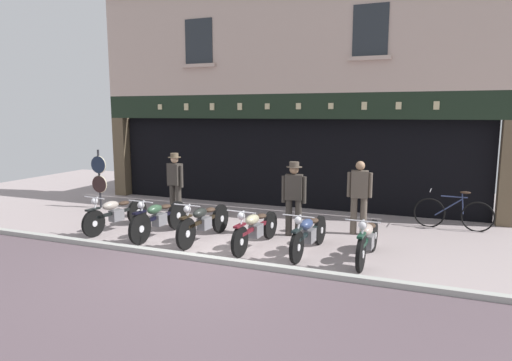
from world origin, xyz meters
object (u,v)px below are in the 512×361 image
object	(u,v)px
motorcycle_center_left	(204,221)
shopkeeper_center	(294,195)
motorcycle_far_left	(116,213)
motorcycle_right	(368,239)
motorcycle_left	(159,218)
motorcycle_center_right	(309,233)
salesman_right	(359,194)
motorcycle_center	(255,228)
advert_board_near	(345,143)
leaning_bicycle	(453,213)
tyre_sign_pole	(99,175)
advert_board_far	(383,144)
salesman_left	(175,182)

from	to	relation	value
motorcycle_center_left	shopkeeper_center	world-z (taller)	shopkeeper_center
motorcycle_center_left	motorcycle_far_left	bearing A→B (deg)	2.90
motorcycle_right	motorcycle_left	bearing A→B (deg)	2.94
motorcycle_center_left	motorcycle_right	xyz separation A→B (m)	(3.50, -0.06, -0.01)
motorcycle_center_right	salesman_right	distance (m)	1.99
motorcycle_center	motorcycle_right	size ratio (longest dim) A/B	1.05
motorcycle_far_left	motorcycle_center_right	size ratio (longest dim) A/B	1.00
advert_board_near	shopkeeper_center	bearing A→B (deg)	-100.73
motorcycle_center_right	advert_board_near	size ratio (longest dim) A/B	1.97
motorcycle_center_left	advert_board_near	xyz separation A→B (m)	(2.28, 4.12, 1.51)
leaning_bicycle	advert_board_near	bearing A→B (deg)	72.66
shopkeeper_center	tyre_sign_pole	xyz separation A→B (m)	(-6.17, 0.81, 0.02)
leaning_bicycle	motorcycle_center_right	bearing A→B (deg)	141.44
motorcycle_left	motorcycle_center_right	distance (m)	3.45
shopkeeper_center	advert_board_far	bearing A→B (deg)	-125.79
salesman_left	advert_board_far	size ratio (longest dim) A/B	1.60
motorcycle_center_left	leaning_bicycle	distance (m)	5.96
salesman_right	advert_board_near	bearing A→B (deg)	-78.81
motorcycle_center_left	advert_board_far	distance (m)	5.49
advert_board_near	motorcycle_center_left	bearing A→B (deg)	-118.98
motorcycle_far_left	motorcycle_center_left	distance (m)	2.36
salesman_left	shopkeeper_center	distance (m)	3.42
motorcycle_far_left	shopkeeper_center	world-z (taller)	shopkeeper_center
tyre_sign_pole	leaning_bicycle	size ratio (longest dim) A/B	0.95
motorcycle_right	shopkeeper_center	xyz separation A→B (m)	(-1.80, 1.16, 0.52)
salesman_left	leaning_bicycle	size ratio (longest dim) A/B	0.97
motorcycle_right	salesman_right	bearing A→B (deg)	-73.73
tyre_sign_pole	advert_board_near	size ratio (longest dim) A/B	1.71
motorcycle_center	advert_board_near	xyz separation A→B (m)	(1.05, 4.17, 1.52)
motorcycle_left	motorcycle_center_left	world-z (taller)	motorcycle_left
salesman_left	motorcycle_right	bearing A→B (deg)	176.59
motorcycle_center_right	tyre_sign_pole	size ratio (longest dim) A/B	1.15
advert_board_near	leaning_bicycle	xyz separation A→B (m)	(2.83, -1.06, -1.55)
salesman_right	leaning_bicycle	world-z (taller)	salesman_right
motorcycle_center	advert_board_near	world-z (taller)	advert_board_near
motorcycle_center	leaning_bicycle	distance (m)	4.97
motorcycle_center_left	motorcycle_center_right	distance (m)	2.36
motorcycle_far_left	motorcycle_center_left	world-z (taller)	motorcycle_center_left
motorcycle_center	motorcycle_center_right	bearing A→B (deg)	-174.24
motorcycle_left	salesman_left	size ratio (longest dim) A/B	1.18
motorcycle_far_left	leaning_bicycle	xyz separation A→B (m)	(7.47, 3.05, -0.03)
motorcycle_center_right	salesman_left	distance (m)	4.38
shopkeeper_center	motorcycle_far_left	bearing A→B (deg)	7.35
motorcycle_center	advert_board_far	size ratio (longest dim) A/B	1.87
shopkeeper_center	salesman_right	world-z (taller)	salesman_right
motorcycle_left	tyre_sign_pole	world-z (taller)	tyre_sign_pole
salesman_right	tyre_sign_pole	xyz separation A→B (m)	(-7.52, 0.15, 0.02)
shopkeeper_center	motorcycle_left	bearing A→B (deg)	15.12
motorcycle_far_left	advert_board_far	bearing A→B (deg)	-136.29
motorcycle_far_left	leaning_bicycle	bearing A→B (deg)	-150.01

